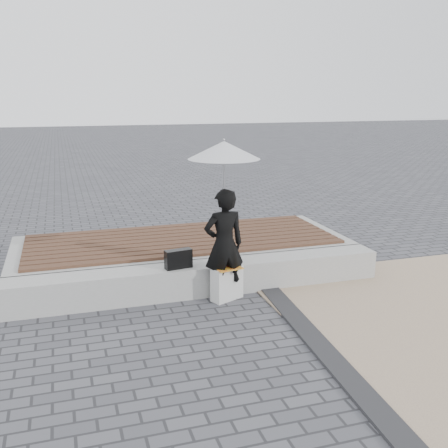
{
  "coord_description": "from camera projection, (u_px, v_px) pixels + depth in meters",
  "views": [
    {
      "loc": [
        -1.69,
        -4.8,
        2.59
      ],
      "look_at": [
        0.21,
        1.3,
        1.0
      ],
      "focal_mm": 42.19,
      "sensor_mm": 36.0,
      "label": 1
    }
  ],
  "objects": [
    {
      "name": "ground",
      "position": [
        242.0,
        345.0,
        5.56
      ],
      "size": [
        80.0,
        80.0,
        0.0
      ],
      "primitive_type": "plane",
      "color": "#4D4D52",
      "rests_on": "ground"
    },
    {
      "name": "parasol",
      "position": [
        224.0,
        150.0,
        6.35
      ],
      "size": [
        0.88,
        0.88,
        1.13
      ],
      "rotation": [
        0.0,
        0.0,
        0.16
      ],
      "color": "#A1A1A6",
      "rests_on": "ground"
    },
    {
      "name": "timber_decking",
      "position": [
        182.0,
        239.0,
        8.05
      ],
      "size": [
        4.6,
        1.8,
        0.04
      ],
      "primitive_type": null,
      "color": "brown",
      "rests_on": "timber_platform"
    },
    {
      "name": "handbag",
      "position": [
        178.0,
        259.0,
        6.75
      ],
      "size": [
        0.36,
        0.18,
        0.25
      ],
      "primitive_type": "cube",
      "rotation": [
        0.0,
        0.0,
        0.17
      ],
      "color": "black",
      "rests_on": "seating_ledge"
    },
    {
      "name": "woman",
      "position": [
        224.0,
        245.0,
        6.64
      ],
      "size": [
        0.55,
        0.38,
        1.45
      ],
      "primitive_type": "imported",
      "rotation": [
        0.0,
        0.0,
        3.21
      ],
      "color": "black",
      "rests_on": "ground"
    },
    {
      "name": "edging_band",
      "position": [
        328.0,
        355.0,
        5.31
      ],
      "size": [
        0.61,
        5.2,
        0.04
      ],
      "primitive_type": "cube",
      "rotation": [
        0.0,
        0.0,
        -0.07
      ],
      "color": "#28282B",
      "rests_on": "ground"
    },
    {
      "name": "magazine",
      "position": [
        228.0,
        268.0,
        6.65
      ],
      "size": [
        0.37,
        0.3,
        0.01
      ],
      "primitive_type": "cube",
      "rotation": [
        0.0,
        0.0,
        0.19
      ],
      "color": "red",
      "rests_on": "canvas_tote"
    },
    {
      "name": "canvas_tote",
      "position": [
        227.0,
        283.0,
        6.75
      ],
      "size": [
        0.45,
        0.33,
        0.44
      ],
      "primitive_type": "cube",
      "rotation": [
        0.0,
        0.0,
        0.42
      ],
      "color": "silver",
      "rests_on": "ground"
    },
    {
      "name": "timber_platform",
      "position": [
        182.0,
        253.0,
        8.1
      ],
      "size": [
        5.0,
        2.0,
        0.4
      ],
      "primitive_type": "cube",
      "color": "#A1A29D",
      "rests_on": "ground"
    },
    {
      "name": "seating_ledge",
      "position": [
        202.0,
        278.0,
        6.99
      ],
      "size": [
        5.0,
        0.45,
        0.4
      ],
      "primitive_type": "cube",
      "color": "#AAA9A4",
      "rests_on": "ground"
    }
  ]
}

